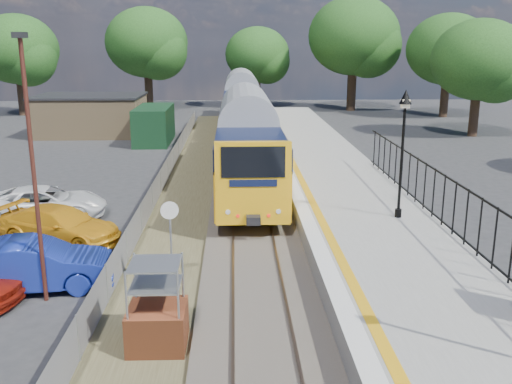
{
  "coord_description": "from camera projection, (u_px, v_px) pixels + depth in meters",
  "views": [
    {
      "loc": [
        -0.64,
        -13.69,
        7.03
      ],
      "look_at": [
        0.09,
        5.58,
        2.0
      ],
      "focal_mm": 40.0,
      "sensor_mm": 36.0,
      "label": 1
    }
  ],
  "objects": [
    {
      "name": "ground",
      "position": [
        260.0,
        319.0,
        15.03
      ],
      "size": [
        120.0,
        120.0,
        0.0
      ],
      "primitive_type": "plane",
      "color": "#2D2D30",
      "rests_on": "ground"
    },
    {
      "name": "track_bed",
      "position": [
        239.0,
        211.0,
        24.35
      ],
      "size": [
        5.9,
        80.0,
        0.29
      ],
      "color": "#473F38",
      "rests_on": "ground"
    },
    {
      "name": "platform",
      "position": [
        356.0,
        213.0,
        22.81
      ],
      "size": [
        5.0,
        70.0,
        0.9
      ],
      "primitive_type": "cube",
      "color": "gray",
      "rests_on": "ground"
    },
    {
      "name": "platform_edge",
      "position": [
        305.0,
        203.0,
        22.62
      ],
      "size": [
        0.9,
        70.0,
        0.01
      ],
      "color": "silver",
      "rests_on": "platform"
    },
    {
      "name": "victorian_lamp_north",
      "position": [
        404.0,
        124.0,
        19.94
      ],
      "size": [
        0.44,
        0.44,
        4.6
      ],
      "color": "black",
      "rests_on": "platform"
    },
    {
      "name": "palisade_fence",
      "position": [
        476.0,
        224.0,
        16.97
      ],
      "size": [
        0.12,
        26.0,
        2.0
      ],
      "color": "black",
      "rests_on": "platform"
    },
    {
      "name": "wire_fence",
      "position": [
        158.0,
        187.0,
        26.33
      ],
      "size": [
        0.06,
        52.0,
        1.2
      ],
      "color": "#999EA3",
      "rests_on": "ground"
    },
    {
      "name": "outbuilding",
      "position": [
        103.0,
        116.0,
        44.42
      ],
      "size": [
        10.8,
        10.1,
        3.12
      ],
      "color": "#A3855C",
      "rests_on": "ground"
    },
    {
      "name": "tree_line",
      "position": [
        255.0,
        48.0,
        54.02
      ],
      "size": [
        56.8,
        43.8,
        11.88
      ],
      "color": "#332319",
      "rests_on": "ground"
    },
    {
      "name": "train",
      "position": [
        244.0,
        113.0,
        39.79
      ],
      "size": [
        2.82,
        40.83,
        3.51
      ],
      "color": "#F2AC15",
      "rests_on": "ground"
    },
    {
      "name": "brick_plinth",
      "position": [
        157.0,
        307.0,
        13.35
      ],
      "size": [
        1.36,
        1.36,
        2.19
      ],
      "rotation": [
        0.0,
        0.0,
        -0.01
      ],
      "color": "brown",
      "rests_on": "ground"
    },
    {
      "name": "speed_sign",
      "position": [
        170.0,
        230.0,
        16.62
      ],
      "size": [
        0.53,
        0.15,
        2.63
      ],
      "rotation": [
        0.0,
        0.0,
        0.2
      ],
      "color": "#999EA3",
      "rests_on": "ground"
    },
    {
      "name": "carpark_lamp",
      "position": [
        32.0,
        156.0,
        15.07
      ],
      "size": [
        0.25,
        0.5,
        7.32
      ],
      "color": "#4F231A",
      "rests_on": "ground"
    },
    {
      "name": "car_blue",
      "position": [
        34.0,
        265.0,
        16.66
      ],
      "size": [
        4.76,
        2.16,
        1.52
      ],
      "primitive_type": "imported",
      "rotation": [
        0.0,
        0.0,
        1.7
      ],
      "color": "#1A2E9E",
      "rests_on": "ground"
    },
    {
      "name": "car_yellow",
      "position": [
        60.0,
        225.0,
        20.57
      ],
      "size": [
        4.97,
        3.46,
        1.34
      ],
      "primitive_type": "imported",
      "rotation": [
        0.0,
        0.0,
        1.19
      ],
      "color": "gold",
      "rests_on": "ground"
    },
    {
      "name": "car_white",
      "position": [
        44.0,
        203.0,
        23.38
      ],
      "size": [
        5.18,
        2.86,
        1.37
      ],
      "primitive_type": "imported",
      "rotation": [
        0.0,
        0.0,
        1.69
      ],
      "color": "white",
      "rests_on": "ground"
    }
  ]
}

